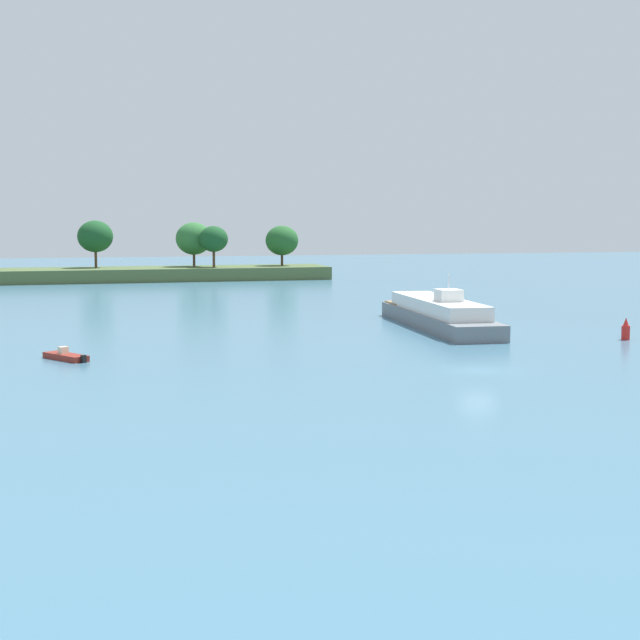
% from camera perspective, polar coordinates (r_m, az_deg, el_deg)
% --- Properties ---
extents(ground_plane, '(400.00, 400.00, 0.00)m').
position_cam_1_polar(ground_plane, '(63.35, 9.76, -3.07)').
color(ground_plane, teal).
extents(treeline_island, '(77.40, 11.99, 10.81)m').
position_cam_1_polar(treeline_island, '(157.05, -13.44, 3.50)').
color(treeline_island, '#4C6038').
rests_on(treeline_island, ground).
extents(fishing_skiff, '(3.32, 4.16, 0.93)m').
position_cam_1_polar(fishing_skiff, '(69.53, -15.42, -2.18)').
color(fishing_skiff, maroon).
rests_on(fishing_skiff, ground).
extents(white_riverboat, '(6.47, 24.01, 5.23)m').
position_cam_1_polar(white_riverboat, '(87.74, 7.29, 0.37)').
color(white_riverboat, slate).
rests_on(white_riverboat, ground).
extents(channel_buoy_red, '(0.70, 0.70, 1.90)m').
position_cam_1_polar(channel_buoy_red, '(82.27, 18.36, -0.60)').
color(channel_buoy_red, red).
rests_on(channel_buoy_red, ground).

